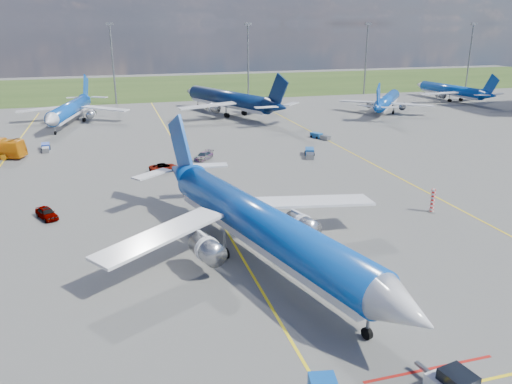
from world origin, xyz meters
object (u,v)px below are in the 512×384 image
object	(u,v)px
baggage_tug_c	(46,148)
baggage_tug_e	(319,136)
bg_jet_ne	(386,112)
service_car_a	(47,213)
warning_post	(433,201)
main_airliner	(262,263)
service_car_b	(164,167)
bg_jet_nnw	(72,124)
bg_jet_n	(229,115)
service_car_c	(204,156)
baggage_tug_w	(310,153)
bg_jet_ene	(450,101)

from	to	relation	value
baggage_tug_c	baggage_tug_e	bearing A→B (deg)	-10.77
bg_jet_ne	service_car_a	distance (m)	97.21
warning_post	main_airliner	distance (m)	25.59
service_car_b	service_car_a	bearing A→B (deg)	126.35
bg_jet_nnw	baggage_tug_e	world-z (taller)	bg_jet_nnw
bg_jet_nnw	bg_jet_n	bearing A→B (deg)	14.57
main_airliner	service_car_c	distance (m)	40.49
baggage_tug_c	service_car_b	bearing A→B (deg)	-51.30
bg_jet_nnw	service_car_b	world-z (taller)	bg_jet_nnw
bg_jet_nnw	baggage_tug_w	world-z (taller)	bg_jet_nnw
bg_jet_nnw	baggage_tug_c	xyz separation A→B (m)	(-3.05, -26.12, 0.51)
bg_jet_ne	main_airliner	world-z (taller)	main_airliner
bg_jet_n	baggage_tug_e	bearing A→B (deg)	86.62
service_car_b	baggage_tug_e	bearing A→B (deg)	-75.17
bg_jet_n	service_car_c	bearing A→B (deg)	48.55
bg_jet_n	main_airliner	xyz separation A→B (m)	(-15.99, -83.03, 0.00)
bg_jet_ene	main_airliner	distance (m)	124.15
bg_jet_n	service_car_a	size ratio (longest dim) A/B	10.90
main_airliner	baggage_tug_e	xyz separation A→B (m)	(27.48, 50.44, 0.49)
bg_jet_ne	baggage_tug_c	bearing A→B (deg)	52.63
service_car_c	baggage_tug_w	xyz separation A→B (m)	(18.55, -2.83, -0.11)
bg_jet_n	baggage_tug_w	size ratio (longest dim) A/B	8.26
bg_jet_ne	baggage_tug_c	xyz separation A→B (m)	(-82.68, -20.11, 0.51)
bg_jet_n	baggage_tug_c	world-z (taller)	bg_jet_n
main_airliner	service_car_c	xyz separation A→B (m)	(1.62, 40.45, 0.66)
baggage_tug_w	baggage_tug_e	bearing A→B (deg)	80.70
bg_jet_nnw	service_car_c	bearing A→B (deg)	-47.50
service_car_a	bg_jet_n	bearing A→B (deg)	33.22
bg_jet_ne	main_airliner	distance (m)	94.64
bg_jet_ene	service_car_c	xyz separation A→B (m)	(-85.15, -48.34, 0.66)
bg_jet_n	service_car_c	size ratio (longest dim) A/B	9.73
service_car_c	warning_post	bearing A→B (deg)	-15.56
bg_jet_ene	baggage_tug_e	size ratio (longest dim) A/B	7.30
bg_jet_ne	warning_post	bearing A→B (deg)	103.15
service_car_c	bg_jet_nnw	bearing A→B (deg)	160.15
bg_jet_n	bg_jet_ne	world-z (taller)	bg_jet_n
warning_post	bg_jet_ne	size ratio (longest dim) A/B	0.09
bg_jet_n	baggage_tug_c	size ratio (longest dim) A/B	8.91
bg_jet_n	bg_jet_ene	size ratio (longest dim) A/B	1.28
main_airliner	baggage_tug_w	distance (m)	42.69
bg_jet_n	service_car_c	distance (m)	44.94
bg_jet_ne	service_car_b	bearing A→B (deg)	71.57
bg_jet_n	baggage_tug_c	bearing A→B (deg)	11.03
bg_jet_n	baggage_tug_w	xyz separation A→B (m)	(4.18, -45.41, 0.55)
main_airliner	baggage_tug_c	size ratio (longest dim) A/B	8.89
service_car_c	baggage_tug_e	xyz separation A→B (m)	(25.85, 9.99, -0.17)
warning_post	service_car_a	size ratio (longest dim) A/B	0.74
service_car_b	baggage_tug_w	size ratio (longest dim) A/B	0.87
bg_jet_ene	main_airliner	xyz separation A→B (m)	(-86.78, -88.79, 0.00)
bg_jet_ne	bg_jet_ene	bearing A→B (deg)	-116.58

